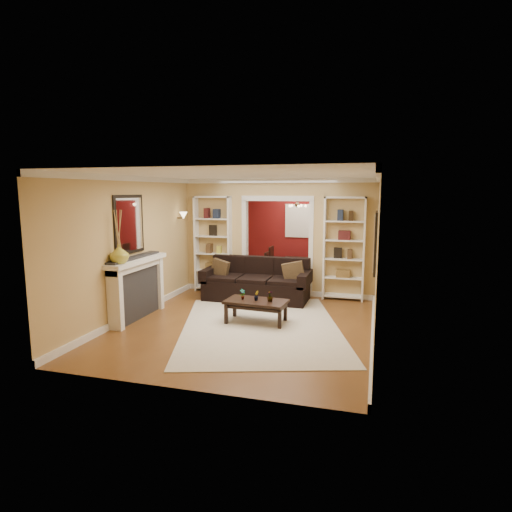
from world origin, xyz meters
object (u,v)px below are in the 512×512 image
(bookshelf_right, at_px, (344,249))
(dining_table, at_px, (296,270))
(bookshelf_left, at_px, (213,244))
(fireplace, at_px, (138,289))
(coffee_table, at_px, (256,312))
(sofa, at_px, (256,280))

(bookshelf_right, height_order, dining_table, bookshelf_right)
(bookshelf_left, height_order, dining_table, bookshelf_left)
(fireplace, height_order, dining_table, fireplace)
(bookshelf_left, distance_m, fireplace, 2.65)
(coffee_table, bearing_deg, bookshelf_right, 61.69)
(sofa, bearing_deg, bookshelf_left, 154.97)
(coffee_table, xyz_separation_m, dining_table, (0.01, 4.04, 0.05))
(fireplace, xyz_separation_m, dining_table, (2.24, 4.38, -0.31))
(sofa, relative_size, coffee_table, 2.12)
(fireplace, bearing_deg, dining_table, 62.88)
(sofa, relative_size, bookshelf_left, 1.04)
(bookshelf_right, bearing_deg, dining_table, 127.00)
(bookshelf_left, bearing_deg, fireplace, -102.05)
(sofa, relative_size, bookshelf_right, 1.04)
(sofa, bearing_deg, fireplace, -132.43)
(bookshelf_left, bearing_deg, coffee_table, -52.29)
(bookshelf_right, xyz_separation_m, fireplace, (-3.64, -2.53, -0.57))
(coffee_table, distance_m, bookshelf_left, 2.92)
(coffee_table, relative_size, fireplace, 0.66)
(sofa, xyz_separation_m, fireplace, (-1.78, -1.95, 0.11))
(fireplace, bearing_deg, bookshelf_right, 34.80)
(bookshelf_left, relative_size, fireplace, 1.35)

